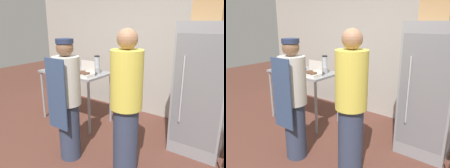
% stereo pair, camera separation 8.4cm
% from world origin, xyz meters
% --- Properties ---
extents(back_wall, '(6.40, 0.12, 2.96)m').
position_xyz_m(back_wall, '(0.00, 2.33, 1.48)').
color(back_wall, '#ADA89E').
rests_on(back_wall, ground_plane).
extents(refrigerator, '(0.66, 0.68, 1.81)m').
position_xyz_m(refrigerator, '(0.89, 1.53, 0.91)').
color(refrigerator, gray).
rests_on(refrigerator, ground_plane).
extents(prep_counter, '(1.23, 0.67, 0.94)m').
position_xyz_m(prep_counter, '(-1.23, 1.23, 0.83)').
color(prep_counter, gray).
rests_on(prep_counter, ground_plane).
extents(donut_box, '(0.29, 0.20, 0.24)m').
position_xyz_m(donut_box, '(-0.84, 1.05, 0.99)').
color(donut_box, silver).
rests_on(donut_box, prep_counter).
extents(blender_pitcher, '(0.11, 0.11, 0.30)m').
position_xyz_m(blender_pitcher, '(-0.81, 1.34, 1.07)').
color(blender_pitcher, '#99999E').
rests_on(blender_pitcher, prep_counter).
extents(binder_stack, '(0.30, 0.26, 0.08)m').
position_xyz_m(binder_stack, '(-1.24, 1.06, 0.98)').
color(binder_stack, '#B72D2D').
rests_on(binder_stack, prep_counter).
extents(cardboard_storage_box, '(0.37, 0.34, 0.26)m').
position_xyz_m(cardboard_storage_box, '(0.84, 1.64, 1.94)').
color(cardboard_storage_box, '#A87F51').
rests_on(cardboard_storage_box, refrigerator).
extents(person_baker, '(0.34, 0.36, 1.61)m').
position_xyz_m(person_baker, '(-0.46, 0.31, 0.84)').
color(person_baker, '#333D56').
rests_on(person_baker, ground_plane).
extents(person_customer, '(0.37, 0.37, 1.74)m').
position_xyz_m(person_customer, '(0.31, 0.49, 0.89)').
color(person_customer, '#333D56').
rests_on(person_customer, ground_plane).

